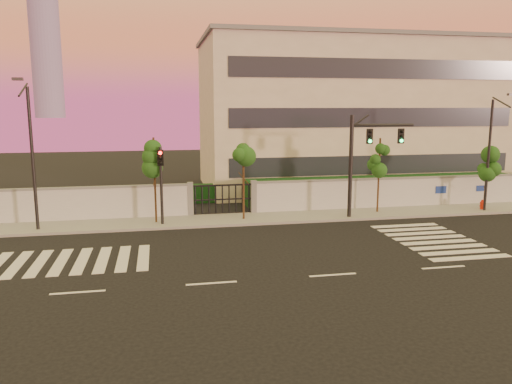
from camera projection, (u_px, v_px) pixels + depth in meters
ground at (333, 275)px, 20.49m from camera, size 120.00×120.00×0.00m
sidewalk at (274, 218)px, 30.62m from camera, size 60.00×3.00×0.15m
perimeter_wall at (271, 197)px, 31.92m from camera, size 60.00×0.36×2.20m
hedge_row at (277, 193)px, 34.81m from camera, size 41.00×4.25×1.80m
institutional_building at (347, 114)px, 42.40m from camera, size 24.40×12.40×12.25m
distant_skyscraper at (43, 1)px, 268.01m from camera, size 16.00×16.00×118.00m
road_markings at (274, 251)px, 23.82m from camera, size 57.00×7.62×0.02m
street_tree_c at (155, 161)px, 28.59m from camera, size 1.49×1.19×5.08m
street_tree_d at (244, 164)px, 29.50m from camera, size 1.54×1.22×4.65m
street_tree_e at (380, 159)px, 31.45m from camera, size 1.43×1.14×4.85m
street_tree_f at (487, 164)px, 32.41m from camera, size 1.51×1.20×4.24m
traffic_signal_main at (364, 154)px, 30.06m from camera, size 3.99×0.50×6.32m
traffic_signal_secondary at (161, 176)px, 28.22m from camera, size 0.36×0.34×4.59m
streetlight_west at (31, 152)px, 26.58m from camera, size 0.49×1.98×8.23m
streetlight_east at (491, 150)px, 31.63m from camera, size 0.45×1.83×7.59m
fire_hydrant at (482, 206)px, 32.72m from camera, size 0.31×0.29×0.79m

